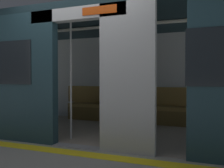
{
  "coord_description": "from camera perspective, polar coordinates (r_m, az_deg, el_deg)",
  "views": [
    {
      "loc": [
        -1.9,
        3.44,
        1.11
      ],
      "look_at": [
        -0.08,
        -1.34,
        0.99
      ],
      "focal_mm": 38.95,
      "sensor_mm": 36.0,
      "label": 1
    }
  ],
  "objects": [
    {
      "name": "handbag",
      "position": [
        6.31,
        0.78,
        -3.97
      ],
      "size": [
        0.26,
        0.15,
        0.17
      ],
      "color": "brown",
      "rests_on": "bench_seat"
    },
    {
      "name": "grab_pole_far",
      "position": [
        4.17,
        -0.85,
        1.31
      ],
      "size": [
        0.04,
        0.04,
        2.21
      ],
      "primitive_type": "cylinder",
      "color": "silver",
      "rests_on": "ground_plane"
    },
    {
      "name": "bench_seat",
      "position": [
        6.18,
        2.8,
        -5.82
      ],
      "size": [
        3.07,
        0.44,
        0.44
      ],
      "color": "olive",
      "rests_on": "ground_plane"
    },
    {
      "name": "book",
      "position": [
        6.08,
        8.46,
        -4.86
      ],
      "size": [
        0.15,
        0.22,
        0.03
      ],
      "primitive_type": "cube",
      "rotation": [
        0.0,
        0.0,
        0.0
      ],
      "color": "#26598C",
      "rests_on": "bench_seat"
    },
    {
      "name": "train_car",
      "position": [
        5.11,
        -1.65,
        6.38
      ],
      "size": [
        6.4,
        2.9,
        2.35
      ],
      "color": "#ADAFB5",
      "rests_on": "ground_plane"
    },
    {
      "name": "person_seated",
      "position": [
        6.04,
        4.49,
        -2.89
      ],
      "size": [
        0.55,
        0.7,
        1.16
      ],
      "color": "silver",
      "rests_on": "ground_plane"
    },
    {
      "name": "platform_edge_strip",
      "position": [
        3.83,
        -10.28,
        -15.43
      ],
      "size": [
        8.0,
        0.24,
        0.01
      ],
      "primitive_type": "cube",
      "color": "yellow",
      "rests_on": "ground_plane"
    },
    {
      "name": "grab_pole_door",
      "position": [
        4.46,
        -9.63,
        1.29
      ],
      "size": [
        0.04,
        0.04,
        2.21
      ],
      "primitive_type": "cylinder",
      "color": "silver",
      "rests_on": "ground_plane"
    },
    {
      "name": "ground_plane",
      "position": [
        4.08,
        -8.03,
        -14.41
      ],
      "size": [
        60.0,
        60.0,
        0.0
      ],
      "primitive_type": "plane",
      "color": "gray"
    }
  ]
}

